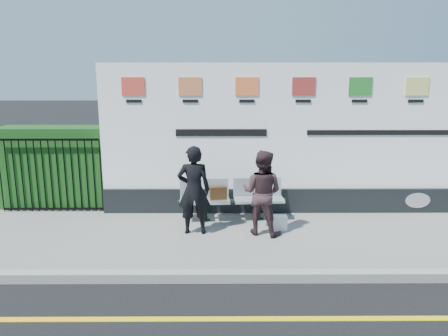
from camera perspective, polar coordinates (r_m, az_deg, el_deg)
name	(u,v)px	position (r m, az deg, el deg)	size (l,w,h in m)	color
ground	(311,319)	(5.75, 11.28, -18.78)	(80.00, 80.00, 0.00)	black
pavement	(283,238)	(7.93, 7.71, -9.03)	(14.00, 3.00, 0.12)	slate
kerb	(297,276)	(6.57, 9.54, -13.76)	(14.00, 0.18, 0.14)	gray
yellow_line	(311,319)	(5.75, 11.28, -18.74)	(14.00, 0.10, 0.01)	yellow
billboard	(301,149)	(8.93, 9.96, 2.43)	(8.00, 0.30, 3.00)	black
hedge	(58,167)	(9.95, -20.81, 0.18)	(2.35, 0.70, 1.70)	#174615
railing	(51,175)	(9.55, -21.70, -0.87)	(2.05, 0.06, 1.54)	black
bench	(232,209)	(8.51, 1.03, -5.43)	(2.00, 0.53, 0.43)	silver
woman_left	(194,190)	(7.71, -3.95, -2.89)	(0.58, 0.38, 1.59)	black
woman_right	(262,193)	(7.70, 4.98, -3.21)	(0.73, 0.57, 1.51)	#352227
handbag_brown	(218,193)	(8.39, -0.75, -3.26)	(0.32, 0.14, 0.25)	#32200E
carrier_bag_white	(279,223)	(8.09, 7.26, -7.11)	(0.27, 0.16, 0.27)	silver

